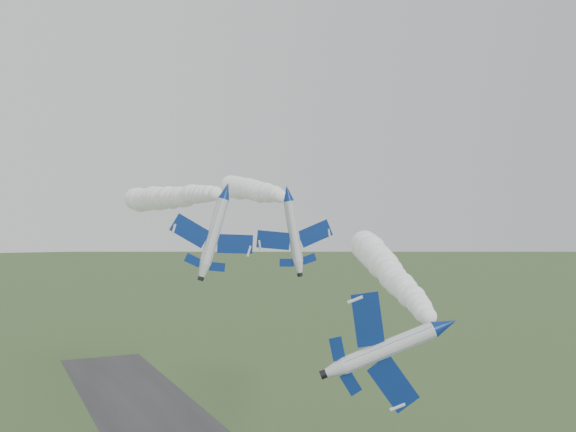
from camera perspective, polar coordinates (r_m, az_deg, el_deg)
name	(u,v)px	position (r m, az deg, el deg)	size (l,w,h in m)	color
jet_lead	(446,325)	(61.40, 13.84, -9.39)	(7.80, 13.01, 10.45)	silver
smoke_trail_jet_lead	(386,268)	(100.74, 8.67, -4.57)	(5.74, 74.47, 5.74)	white
jet_pair_left	(226,191)	(74.63, -5.51, 2.25)	(9.54, 11.80, 3.68)	silver
smoke_trail_jet_pair_left	(165,198)	(113.47, -10.87, 1.62)	(4.92, 73.97, 4.92)	white
jet_pair_right	(288,193)	(79.02, -0.02, 2.05)	(9.56, 11.30, 3.02)	silver
smoke_trail_jet_pair_right	(250,190)	(116.73, -3.43, 2.31)	(4.85, 70.84, 4.85)	white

